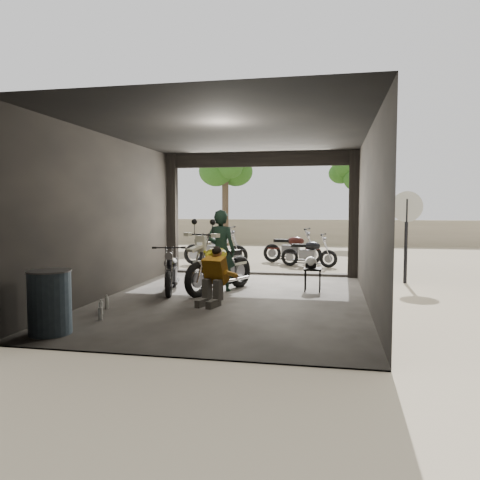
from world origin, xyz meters
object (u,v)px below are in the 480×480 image
at_px(oil_drum, 50,303).
at_px(outside_bike_c, 309,250).
at_px(left_bike, 171,269).
at_px(sign_post, 406,222).
at_px(main_bike, 220,262).
at_px(helmet, 311,262).
at_px(mechanic, 213,278).
at_px(stool, 313,272).
at_px(rider, 221,251).
at_px(outside_bike_b, 292,246).
at_px(outside_bike_a, 215,246).

bearing_deg(oil_drum, outside_bike_c, 68.96).
distance_m(left_bike, sign_post, 5.55).
distance_m(main_bike, helmet, 1.92).
bearing_deg(mechanic, stool, 61.37).
height_order(outside_bike_c, rider, rider).
distance_m(left_bike, outside_bike_c, 5.51).
bearing_deg(outside_bike_b, sign_post, -129.31).
distance_m(rider, mechanic, 1.54).
relative_size(main_bike, outside_bike_b, 1.16).
height_order(outside_bike_c, mechanic, mechanic).
bearing_deg(outside_bike_a, rider, -161.61).
distance_m(outside_bike_b, oil_drum, 9.48).
distance_m(rider, helmet, 1.92).
bearing_deg(outside_bike_b, mechanic, -177.09).
bearing_deg(outside_bike_c, rider, 170.27).
bearing_deg(rider, main_bike, 103.17).
height_order(rider, stool, rider).
bearing_deg(rider, left_bike, 30.14).
height_order(outside_bike_b, helmet, outside_bike_b).
xyz_separation_m(outside_bike_a, mechanic, (1.40, -5.79, -0.08)).
bearing_deg(helmet, rider, -154.63).
bearing_deg(rider, helmet, -160.18).
relative_size(outside_bike_c, oil_drum, 1.65).
xyz_separation_m(main_bike, outside_bike_a, (-1.21, 4.44, -0.04)).
height_order(main_bike, helmet, main_bike).
height_order(rider, helmet, rider).
relative_size(outside_bike_a, oil_drum, 1.97).
xyz_separation_m(main_bike, helmet, (1.87, 0.46, -0.02)).
distance_m(outside_bike_a, outside_bike_b, 2.49).
xyz_separation_m(outside_bike_c, rider, (-1.63, -4.49, 0.36)).
height_order(outside_bike_b, rider, rider).
height_order(outside_bike_b, mechanic, outside_bike_b).
bearing_deg(mechanic, helmet, 62.36).
bearing_deg(outside_bike_c, helmet, -166.45).
distance_m(main_bike, rider, 0.26).
height_order(rider, mechanic, rider).
relative_size(left_bike, mechanic, 1.43).
bearing_deg(helmet, stool, -13.05).
xyz_separation_m(main_bike, rider, (-0.01, 0.14, 0.22)).
bearing_deg(outside_bike_b, rider, 178.89).
distance_m(outside_bike_c, stool, 4.21).
relative_size(rider, helmet, 6.43).
height_order(stool, sign_post, sign_post).
bearing_deg(oil_drum, left_bike, 80.60).
bearing_deg(oil_drum, outside_bike_a, 87.53).
relative_size(outside_bike_a, outside_bike_c, 1.20).
relative_size(stool, helmet, 1.87).
height_order(left_bike, outside_bike_a, outside_bike_a).
distance_m(left_bike, outside_bike_b, 6.05).
relative_size(outside_bike_c, mechanic, 1.44).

